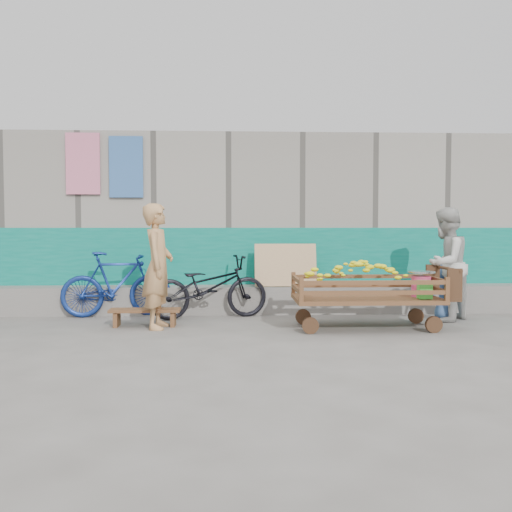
{
  "coord_description": "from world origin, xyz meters",
  "views": [
    {
      "loc": [
        -0.61,
        -6.94,
        1.43
      ],
      "look_at": [
        -0.23,
        1.2,
        1.0
      ],
      "focal_mm": 40.0,
      "sensor_mm": 36.0,
      "label": 1
    }
  ],
  "objects_px": {
    "bicycle_dark": "(209,287)",
    "bicycle_blue": "(117,284)",
    "banana_cart": "(364,283)",
    "vendor_man": "(158,266)",
    "woman": "(445,264)",
    "bench": "(145,313)",
    "child": "(444,292)"
  },
  "relations": [
    {
      "from": "vendor_man",
      "to": "bicycle_dark",
      "type": "relative_size",
      "value": 0.94
    },
    {
      "from": "bench",
      "to": "vendor_man",
      "type": "distance_m",
      "value": 0.74
    },
    {
      "from": "vendor_man",
      "to": "bicycle_dark",
      "type": "distance_m",
      "value": 1.13
    },
    {
      "from": "bench",
      "to": "bicycle_dark",
      "type": "height_order",
      "value": "bicycle_dark"
    },
    {
      "from": "woman",
      "to": "bicycle_dark",
      "type": "distance_m",
      "value": 3.61
    },
    {
      "from": "bicycle_dark",
      "to": "bicycle_blue",
      "type": "relative_size",
      "value": 1.08
    },
    {
      "from": "woman",
      "to": "bicycle_blue",
      "type": "height_order",
      "value": "woman"
    },
    {
      "from": "vendor_man",
      "to": "woman",
      "type": "bearing_deg",
      "value": -79.73
    },
    {
      "from": "banana_cart",
      "to": "bench",
      "type": "height_order",
      "value": "banana_cart"
    },
    {
      "from": "banana_cart",
      "to": "child",
      "type": "height_order",
      "value": "banana_cart"
    },
    {
      "from": "vendor_man",
      "to": "bench",
      "type": "bearing_deg",
      "value": 56.23
    },
    {
      "from": "banana_cart",
      "to": "bicycle_blue",
      "type": "bearing_deg",
      "value": 162.01
    },
    {
      "from": "banana_cart",
      "to": "bench",
      "type": "distance_m",
      "value": 3.12
    },
    {
      "from": "vendor_man",
      "to": "bicycle_dark",
      "type": "bearing_deg",
      "value": -34.83
    },
    {
      "from": "child",
      "to": "bicycle_dark",
      "type": "xyz_separation_m",
      "value": [
        -3.57,
        0.34,
        0.05
      ]
    },
    {
      "from": "banana_cart",
      "to": "vendor_man",
      "type": "relative_size",
      "value": 1.25
    },
    {
      "from": "woman",
      "to": "banana_cart",
      "type": "bearing_deg",
      "value": -20.32
    },
    {
      "from": "vendor_man",
      "to": "bicycle_blue",
      "type": "height_order",
      "value": "vendor_man"
    },
    {
      "from": "woman",
      "to": "child",
      "type": "distance_m",
      "value": 0.42
    },
    {
      "from": "bench",
      "to": "bicycle_blue",
      "type": "distance_m",
      "value": 1.08
    },
    {
      "from": "bicycle_dark",
      "to": "woman",
      "type": "bearing_deg",
      "value": -110.8
    },
    {
      "from": "banana_cart",
      "to": "child",
      "type": "bearing_deg",
      "value": 24.95
    },
    {
      "from": "bench",
      "to": "vendor_man",
      "type": "height_order",
      "value": "vendor_man"
    },
    {
      "from": "bench",
      "to": "child",
      "type": "bearing_deg",
      "value": 4.15
    },
    {
      "from": "vendor_man",
      "to": "child",
      "type": "bearing_deg",
      "value": -79.12
    },
    {
      "from": "bench",
      "to": "woman",
      "type": "height_order",
      "value": "woman"
    },
    {
      "from": "child",
      "to": "bicycle_blue",
      "type": "xyz_separation_m",
      "value": [
        -5.02,
        0.54,
        0.08
      ]
    },
    {
      "from": "banana_cart",
      "to": "bicycle_dark",
      "type": "bearing_deg",
      "value": 155.88
    },
    {
      "from": "banana_cart",
      "to": "vendor_man",
      "type": "distance_m",
      "value": 2.87
    },
    {
      "from": "bicycle_blue",
      "to": "woman",
      "type": "bearing_deg",
      "value": -103.43
    },
    {
      "from": "bicycle_dark",
      "to": "bicycle_blue",
      "type": "height_order",
      "value": "bicycle_blue"
    },
    {
      "from": "vendor_man",
      "to": "woman",
      "type": "xyz_separation_m",
      "value": [
        4.24,
        0.44,
        -0.02
      ]
    }
  ]
}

